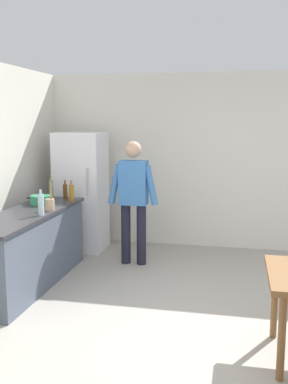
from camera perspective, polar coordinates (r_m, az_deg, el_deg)
name	(u,v)px	position (r m, az deg, el deg)	size (l,w,h in m)	color
ground_plane	(186,331)	(4.40, 5.41, -17.43)	(14.00, 14.00, 0.00)	#9E998E
wall_back	(210,161)	(6.95, 8.51, 3.97)	(6.40, 0.12, 2.70)	silver
kitchen_counter	(28,249)	(5.52, -14.72, -7.08)	(0.64, 2.20, 0.90)	#4C5666
refrigerator	(82,192)	(6.82, -8.07, 0.06)	(0.70, 0.67, 1.80)	white
person	(133,194)	(6.01, -1.38, -0.32)	(0.70, 0.22, 1.70)	#1E1E2D
cooking_pot	(41,200)	(5.85, -13.13, -1.00)	(0.40, 0.28, 0.12)	#2D845B
utensil_jar	(50,204)	(5.43, -12.05, -1.52)	(0.11, 0.11, 0.32)	tan
bottle_oil_amber	(72,193)	(5.99, -9.35, -0.09)	(0.06, 0.06, 0.28)	#996619
bottle_beer_brown	(65,191)	(6.21, -10.15, 0.11)	(0.06, 0.06, 0.26)	#5B3314
bottle_vinegar_tall	(51,189)	(6.25, -11.89, 0.40)	(0.06, 0.06, 0.32)	gray
bottle_water_clear	(41,205)	(5.16, -13.18, -1.60)	(0.07, 0.07, 0.30)	silver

